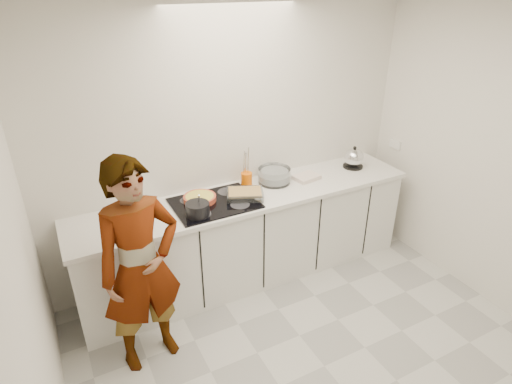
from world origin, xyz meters
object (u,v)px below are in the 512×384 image
saucepan (198,209)px  kettle (354,158)px  utensil_crock (247,179)px  tart_dish (200,198)px  baking_dish (245,194)px  hob (215,203)px  cook (141,267)px  mixing_bowl (274,176)px

saucepan → kettle: bearing=6.9°
saucepan → utensil_crock: (0.62, 0.34, -0.00)m
tart_dish → baking_dish: bearing=-18.3°
utensil_crock → saucepan: bearing=-151.4°
baking_dish → hob: bearing=172.7°
tart_dish → cook: size_ratio=0.20×
tart_dish → kettle: size_ratio=1.28×
hob → mixing_bowl: (0.68, 0.14, 0.06)m
tart_dish → mixing_bowl: bearing=3.6°
saucepan → mixing_bowl: size_ratio=0.68×
tart_dish → kettle: 1.69m
mixing_bowl → cook: cook is taller
tart_dish → saucepan: (-0.10, -0.23, 0.03)m
hob → kettle: kettle is taller
tart_dish → hob: bearing=-41.5°
saucepan → cook: 0.71m
tart_dish → utensil_crock: 0.52m
kettle → hob: bearing=-177.2°
hob → utensil_crock: 0.46m
hob → saucepan: size_ratio=2.83×
baking_dish → mixing_bowl: mixing_bowl is taller
mixing_bowl → saucepan: bearing=-162.5°
tart_dish → mixing_bowl: size_ratio=0.89×
cook → mixing_bowl: bearing=14.3°
saucepan → cook: (-0.58, -0.38, -0.14)m
hob → tart_dish: tart_dish is taller
cook → kettle: bearing=4.3°
mixing_bowl → utensil_crock: bearing=167.8°
mixing_bowl → kettle: 0.91m
mixing_bowl → utensil_crock: 0.27m
kettle → utensil_crock: size_ratio=1.97×
hob → saucepan: bearing=-145.8°
kettle → utensil_crock: 1.18m
baking_dish → utensil_crock: (0.13, 0.23, 0.02)m
hob → utensil_crock: bearing=25.6°
saucepan → utensil_crock: 0.70m
tart_dish → utensil_crock: size_ratio=2.53×
hob → saucepan: saucepan is taller
saucepan → utensil_crock: size_ratio=1.94×
kettle → baking_dish: bearing=-175.1°
mixing_bowl → kettle: (0.91, -0.06, 0.03)m
utensil_crock → baking_dish: bearing=-119.6°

